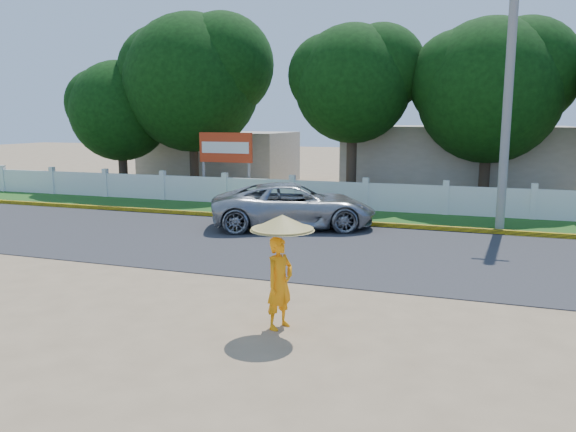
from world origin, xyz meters
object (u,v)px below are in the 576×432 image
object	(u,v)px
billboard	(226,151)
monk_with_parasol	(281,255)
vehicle	(294,206)
utility_pole	(509,88)

from	to	relation	value
billboard	monk_with_parasol	bearing A→B (deg)	-61.37
vehicle	billboard	xyz separation A→B (m)	(-4.92, 5.28, 1.40)
vehicle	monk_with_parasol	distance (m)	8.98
utility_pole	billboard	world-z (taller)	utility_pole
monk_with_parasol	billboard	bearing A→B (deg)	118.63
utility_pole	monk_with_parasol	size ratio (longest dim) A/B	4.56
vehicle	billboard	distance (m)	7.35
utility_pole	vehicle	xyz separation A→B (m)	(-6.39, -1.93, -3.75)
vehicle	billboard	world-z (taller)	billboard
monk_with_parasol	vehicle	bearing A→B (deg)	107.15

